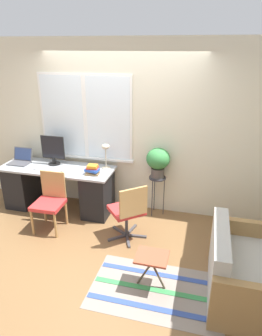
{
  "coord_description": "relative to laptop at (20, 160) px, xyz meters",
  "views": [
    {
      "loc": [
        1.29,
        -3.7,
        2.58
      ],
      "look_at": [
        0.29,
        0.16,
        0.93
      ],
      "focal_mm": 32.0,
      "sensor_mm": 36.0,
      "label": 1
    }
  ],
  "objects": [
    {
      "name": "monitor",
      "position": [
        0.57,
        0.09,
        0.19
      ],
      "size": [
        0.4,
        0.2,
        0.48
      ],
      "color": "black",
      "rests_on": "desk"
    },
    {
      "name": "potted_plant",
      "position": [
        2.29,
        0.2,
        0.14
      ],
      "size": [
        0.37,
        0.37,
        0.48
      ],
      "color": "#514C47",
      "rests_on": "plant_stand"
    },
    {
      "name": "couch_loveseat",
      "position": [
        3.53,
        -1.25,
        -0.53
      ],
      "size": [
        0.84,
        1.19,
        0.77
      ],
      "rotation": [
        0.0,
        0.0,
        1.57
      ],
      "color": "beige",
      "rests_on": "ground_plane"
    },
    {
      "name": "desk_lamp",
      "position": [
        1.46,
        0.14,
        0.25
      ],
      "size": [
        0.14,
        0.14,
        0.4
      ],
      "color": "#BCB299",
      "rests_on": "desk"
    },
    {
      "name": "wall_back_with_window",
      "position": [
        1.65,
        0.37,
        0.56
      ],
      "size": [
        9.0,
        0.12,
        2.7
      ],
      "color": "beige",
      "rests_on": "ground_plane"
    },
    {
      "name": "ground_plane",
      "position": [
        1.68,
        -0.36,
        -0.8
      ],
      "size": [
        14.0,
        14.0,
        0.0
      ],
      "primitive_type": "plane",
      "color": "brown"
    },
    {
      "name": "keyboard",
      "position": [
        0.56,
        -0.17,
        -0.04
      ],
      "size": [
        0.39,
        0.11,
        0.02
      ],
      "color": "silver",
      "rests_on": "desk"
    },
    {
      "name": "folding_stool",
      "position": [
        2.52,
        -1.41,
        -0.42
      ],
      "size": [
        0.36,
        0.31,
        0.43
      ],
      "color": "#B24C33",
      "rests_on": "ground_plane"
    },
    {
      "name": "book_stack",
      "position": [
        1.34,
        -0.14,
        0.02
      ],
      "size": [
        0.22,
        0.18,
        0.15
      ],
      "color": "olive",
      "rests_on": "desk"
    },
    {
      "name": "laptop",
      "position": [
        0.0,
        0.0,
        0.0
      ],
      "size": [
        0.33,
        0.29,
        0.23
      ],
      "color": "#4C4C51",
      "rests_on": "desk"
    },
    {
      "name": "plant_stand",
      "position": [
        2.29,
        0.2,
        -0.22
      ],
      "size": [
        0.27,
        0.27,
        0.66
      ],
      "color": "#333338",
      "rests_on": "ground_plane"
    },
    {
      "name": "mouse",
      "position": [
        0.85,
        -0.17,
        -0.03
      ],
      "size": [
        0.04,
        0.07,
        0.03
      ],
      "color": "silver",
      "rests_on": "desk"
    },
    {
      "name": "floor_rug_striped",
      "position": [
        2.59,
        -1.47,
        -0.79
      ],
      "size": [
        1.48,
        0.9,
        0.01
      ],
      "color": "gray",
      "rests_on": "ground_plane"
    },
    {
      "name": "desk_chair_wooden",
      "position": [
        0.83,
        -0.58,
        -0.34
      ],
      "size": [
        0.43,
        0.44,
        0.85
      ],
      "rotation": [
        0.0,
        0.0,
        0.03
      ],
      "color": "#B2844C",
      "rests_on": "ground_plane"
    },
    {
      "name": "desk",
      "position": [
        0.68,
        -0.04,
        -0.4
      ],
      "size": [
        1.85,
        0.65,
        0.75
      ],
      "color": "#9EA3A8",
      "rests_on": "ground_plane"
    },
    {
      "name": "office_chair_swivel",
      "position": [
        2.03,
        -0.59,
        -0.33
      ],
      "size": [
        0.61,
        0.61,
        0.87
      ],
      "rotation": [
        0.0,
        0.0,
        3.85
      ],
      "color": "#47474C",
      "rests_on": "ground_plane"
    }
  ]
}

